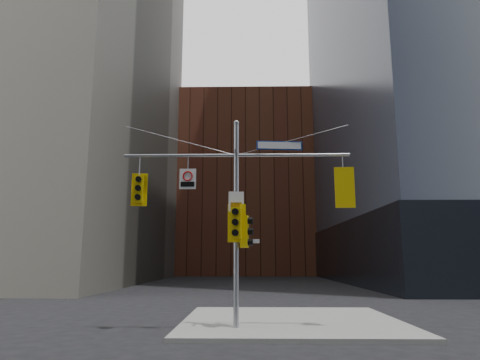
{
  "coord_description": "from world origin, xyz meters",
  "views": [
    {
      "loc": [
        0.43,
        -12.76,
        2.37
      ],
      "look_at": [
        0.13,
        2.0,
        5.11
      ],
      "focal_mm": 32.0,
      "sensor_mm": 36.0,
      "label": 1
    }
  ],
  "objects_px": {
    "traffic_light_pole_front": "(236,223)",
    "street_sign_blade": "(279,146)",
    "traffic_light_west_arm": "(139,189)",
    "signal_assembly": "(236,199)",
    "traffic_light_pole_side": "(246,232)",
    "regulatory_sign_arm": "(188,178)",
    "traffic_light_east_arm": "(344,188)"
  },
  "relations": [
    {
      "from": "signal_assembly",
      "to": "regulatory_sign_arm",
      "type": "xyz_separation_m",
      "value": [
        -1.72,
        -0.02,
        0.76
      ]
    },
    {
      "from": "signal_assembly",
      "to": "traffic_light_east_arm",
      "type": "distance_m",
      "value": 3.77
    },
    {
      "from": "traffic_light_west_arm",
      "to": "regulatory_sign_arm",
      "type": "xyz_separation_m",
      "value": [
        1.72,
        -0.03,
        0.37
      ]
    },
    {
      "from": "traffic_light_east_arm",
      "to": "street_sign_blade",
      "type": "distance_m",
      "value": 2.7
    },
    {
      "from": "traffic_light_pole_front",
      "to": "regulatory_sign_arm",
      "type": "xyz_separation_m",
      "value": [
        -1.72,
        0.25,
        1.59
      ]
    },
    {
      "from": "traffic_light_west_arm",
      "to": "traffic_light_pole_front",
      "type": "distance_m",
      "value": 3.66
    },
    {
      "from": "street_sign_blade",
      "to": "signal_assembly",
      "type": "bearing_deg",
      "value": 175.16
    },
    {
      "from": "signal_assembly",
      "to": "traffic_light_west_arm",
      "type": "xyz_separation_m",
      "value": [
        -3.44,
        0.01,
        0.38
      ]
    },
    {
      "from": "traffic_light_pole_side",
      "to": "regulatory_sign_arm",
      "type": "height_order",
      "value": "regulatory_sign_arm"
    },
    {
      "from": "street_sign_blade",
      "to": "regulatory_sign_arm",
      "type": "xyz_separation_m",
      "value": [
        -3.25,
        -0.02,
        -1.18
      ]
    },
    {
      "from": "traffic_light_west_arm",
      "to": "street_sign_blade",
      "type": "bearing_deg",
      "value": -7.14
    },
    {
      "from": "traffic_light_west_arm",
      "to": "traffic_light_pole_side",
      "type": "distance_m",
      "value": 4.05
    },
    {
      "from": "signal_assembly",
      "to": "regulatory_sign_arm",
      "type": "bearing_deg",
      "value": -179.32
    },
    {
      "from": "signal_assembly",
      "to": "traffic_light_pole_side",
      "type": "distance_m",
      "value": 1.16
    },
    {
      "from": "traffic_light_east_arm",
      "to": "signal_assembly",
      "type": "bearing_deg",
      "value": 3.18
    },
    {
      "from": "signal_assembly",
      "to": "traffic_light_east_arm",
      "type": "xyz_separation_m",
      "value": [
        3.75,
        0.0,
        0.38
      ]
    },
    {
      "from": "traffic_light_pole_front",
      "to": "street_sign_blade",
      "type": "bearing_deg",
      "value": 15.81
    },
    {
      "from": "signal_assembly",
      "to": "street_sign_blade",
      "type": "height_order",
      "value": "signal_assembly"
    },
    {
      "from": "regulatory_sign_arm",
      "to": "traffic_light_pole_side",
      "type": "bearing_deg",
      "value": 1.76
    },
    {
      "from": "signal_assembly",
      "to": "traffic_light_pole_side",
      "type": "height_order",
      "value": "signal_assembly"
    },
    {
      "from": "traffic_light_east_arm",
      "to": "traffic_light_pole_side",
      "type": "bearing_deg",
      "value": 3.19
    },
    {
      "from": "traffic_light_pole_side",
      "to": "street_sign_blade",
      "type": "relative_size",
      "value": 0.67
    },
    {
      "from": "traffic_light_pole_front",
      "to": "regulatory_sign_arm",
      "type": "relative_size",
      "value": 1.79
    },
    {
      "from": "traffic_light_west_arm",
      "to": "regulatory_sign_arm",
      "type": "height_order",
      "value": "regulatory_sign_arm"
    },
    {
      "from": "traffic_light_pole_front",
      "to": "regulatory_sign_arm",
      "type": "height_order",
      "value": "regulatory_sign_arm"
    },
    {
      "from": "street_sign_blade",
      "to": "traffic_light_west_arm",
      "type": "bearing_deg",
      "value": 174.94
    },
    {
      "from": "signal_assembly",
      "to": "traffic_light_pole_side",
      "type": "xyz_separation_m",
      "value": [
        0.33,
        -0.0,
        -1.11
      ]
    },
    {
      "from": "street_sign_blade",
      "to": "regulatory_sign_arm",
      "type": "distance_m",
      "value": 3.46
    },
    {
      "from": "signal_assembly",
      "to": "regulatory_sign_arm",
      "type": "height_order",
      "value": "signal_assembly"
    },
    {
      "from": "traffic_light_pole_side",
      "to": "traffic_light_pole_front",
      "type": "distance_m",
      "value": 0.51
    },
    {
      "from": "traffic_light_east_arm",
      "to": "traffic_light_pole_front",
      "type": "xyz_separation_m",
      "value": [
        -3.75,
        -0.27,
        -1.22
      ]
    },
    {
      "from": "signal_assembly",
      "to": "traffic_light_pole_front",
      "type": "distance_m",
      "value": 0.87
    }
  ]
}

